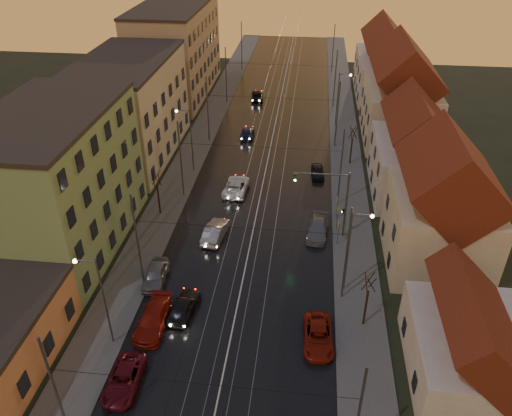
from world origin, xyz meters
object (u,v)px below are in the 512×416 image
at_px(street_lamp_0, 99,294).
at_px(street_lamp_2, 189,134).
at_px(driving_car_2, 236,186).
at_px(parked_left_1, 124,379).
at_px(parked_right_0, 318,336).
at_px(driving_car_1, 215,231).
at_px(street_lamp_3, 340,94).
at_px(parked_right_1, 318,229).
at_px(driving_car_3, 247,133).
at_px(parked_right_2, 318,172).
at_px(driving_car_0, 184,306).
at_px(parked_left_3, 156,275).
at_px(driving_car_4, 257,95).
at_px(street_lamp_1, 353,244).
at_px(traffic_light_mast, 336,196).
at_px(parked_left_2, 153,320).

bearing_deg(street_lamp_0, street_lamp_2, 90.00).
relative_size(street_lamp_0, driving_car_2, 1.50).
height_order(parked_left_1, parked_right_0, parked_right_0).
height_order(street_lamp_0, driving_car_1, street_lamp_0).
relative_size(street_lamp_2, street_lamp_3, 1.00).
xyz_separation_m(parked_right_0, parked_right_1, (-0.15, 14.30, 0.03)).
height_order(street_lamp_3, parked_right_0, street_lamp_3).
xyz_separation_m(street_lamp_3, parked_right_1, (-2.60, -27.92, -4.19)).
bearing_deg(driving_car_3, parked_right_1, 112.58).
bearing_deg(parked_left_1, parked_right_2, 67.14).
height_order(parked_right_1, parked_right_2, parked_right_1).
relative_size(street_lamp_0, driving_car_1, 1.67).
height_order(driving_car_0, driving_car_2, driving_car_2).
relative_size(driving_car_3, parked_left_3, 0.97).
relative_size(driving_car_4, parked_right_0, 0.97).
height_order(street_lamp_1, driving_car_1, street_lamp_1).
relative_size(driving_car_2, parked_left_1, 1.14).
bearing_deg(street_lamp_3, street_lamp_1, -90.00).
xyz_separation_m(traffic_light_mast, parked_left_3, (-15.54, -8.72, -3.85)).
xyz_separation_m(street_lamp_2, driving_car_1, (5.57, -13.68, -4.09)).
relative_size(street_lamp_1, parked_right_1, 1.66).
bearing_deg(parked_right_1, driving_car_1, -164.31).
bearing_deg(traffic_light_mast, driving_car_1, -171.70).
distance_m(street_lamp_0, parked_left_1, 6.18).
bearing_deg(driving_car_4, traffic_light_mast, 100.80).
height_order(driving_car_3, parked_left_2, parked_left_2).
xyz_separation_m(street_lamp_0, parked_right_1, (15.60, 16.08, -4.19)).
height_order(street_lamp_2, traffic_light_mast, street_lamp_2).
bearing_deg(driving_car_0, driving_car_1, -86.22).
height_order(driving_car_1, driving_car_2, driving_car_1).
relative_size(street_lamp_2, parked_right_1, 1.66).
distance_m(parked_left_3, parked_right_0, 15.23).
height_order(traffic_light_mast, driving_car_1, traffic_light_mast).
distance_m(driving_car_2, driving_car_3, 15.22).
bearing_deg(street_lamp_2, street_lamp_1, -47.68).
bearing_deg(driving_car_3, parked_left_2, 84.61).
xyz_separation_m(driving_car_1, driving_car_2, (0.71, 9.25, -0.05)).
bearing_deg(street_lamp_0, parked_right_2, 61.38).
bearing_deg(parked_right_2, parked_left_2, -119.91).
height_order(driving_car_4, parked_left_1, driving_car_4).
bearing_deg(driving_car_0, parked_left_3, -39.52).
bearing_deg(driving_car_4, driving_car_3, 84.66).
relative_size(street_lamp_3, parked_left_2, 1.54).
bearing_deg(driving_car_0, traffic_light_mast, -127.44).
distance_m(driving_car_0, parked_right_1, 16.35).
bearing_deg(driving_car_2, parked_left_2, 84.32).
xyz_separation_m(street_lamp_2, parked_right_2, (15.46, 0.34, -4.26)).
height_order(street_lamp_1, traffic_light_mast, street_lamp_1).
bearing_deg(driving_car_3, street_lamp_0, 80.57).
xyz_separation_m(street_lamp_2, parked_right_1, (15.60, -11.92, -4.19)).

